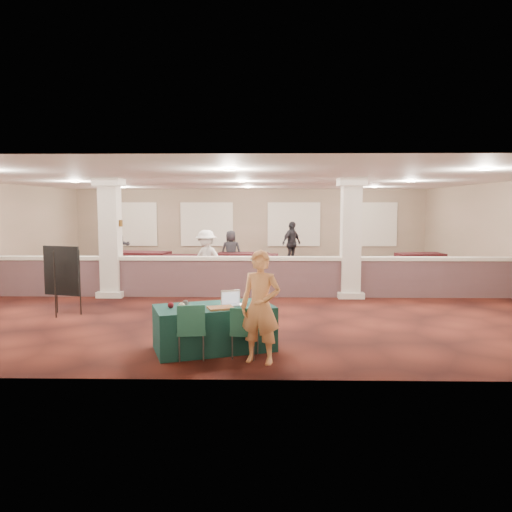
{
  "coord_description": "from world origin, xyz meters",
  "views": [
    {
      "loc": [
        0.72,
        -14.93,
        2.51
      ],
      "look_at": [
        0.46,
        -2.0,
        1.17
      ],
      "focal_mm": 35.0,
      "sensor_mm": 36.0,
      "label": 1
    }
  ],
  "objects_px": {
    "easel_board": "(62,272)",
    "far_table_back_center": "(243,263)",
    "far_table_front_right": "(323,274)",
    "far_table_back_left": "(143,262)",
    "far_table_back_right": "(420,262)",
    "far_table_front_left": "(175,265)",
    "near_table": "(214,328)",
    "far_table_front_center": "(254,264)",
    "attendee_b": "(206,259)",
    "conf_chair_side": "(191,327)",
    "attendee_d": "(231,251)",
    "woman": "(260,307)",
    "conf_chair_main": "(244,328)",
    "attendee_a": "(118,246)",
    "attendee_c": "(292,243)"
  },
  "relations": [
    {
      "from": "near_table",
      "to": "far_table_back_right",
      "type": "height_order",
      "value": "near_table"
    },
    {
      "from": "far_table_back_right",
      "to": "far_table_front_left",
      "type": "bearing_deg",
      "value": -173.58
    },
    {
      "from": "far_table_back_left",
      "to": "near_table",
      "type": "bearing_deg",
      "value": -69.44
    },
    {
      "from": "conf_chair_side",
      "to": "attendee_d",
      "type": "distance_m",
      "value": 10.6
    },
    {
      "from": "far_table_front_right",
      "to": "far_table_back_center",
      "type": "distance_m",
      "value": 3.7
    },
    {
      "from": "far_table_front_left",
      "to": "attendee_b",
      "type": "xyz_separation_m",
      "value": [
        1.47,
        -2.71,
        0.52
      ]
    },
    {
      "from": "far_table_front_center",
      "to": "attendee_b",
      "type": "relative_size",
      "value": 1.0
    },
    {
      "from": "near_table",
      "to": "far_table_front_right",
      "type": "distance_m",
      "value": 7.58
    },
    {
      "from": "far_table_front_right",
      "to": "far_table_back_right",
      "type": "bearing_deg",
      "value": 38.08
    },
    {
      "from": "woman",
      "to": "far_table_back_right",
      "type": "height_order",
      "value": "woman"
    },
    {
      "from": "conf_chair_side",
      "to": "far_table_front_right",
      "type": "relative_size",
      "value": 0.57
    },
    {
      "from": "attendee_b",
      "to": "attendee_d",
      "type": "bearing_deg",
      "value": 109.53
    },
    {
      "from": "far_table_back_right",
      "to": "far_table_back_center",
      "type": "bearing_deg",
      "value": -175.47
    },
    {
      "from": "conf_chair_main",
      "to": "woman",
      "type": "height_order",
      "value": "woman"
    },
    {
      "from": "far_table_front_center",
      "to": "attendee_b",
      "type": "height_order",
      "value": "attendee_b"
    },
    {
      "from": "woman",
      "to": "far_table_back_right",
      "type": "xyz_separation_m",
      "value": [
        5.86,
        10.93,
        -0.55
      ]
    },
    {
      "from": "near_table",
      "to": "far_table_back_right",
      "type": "relative_size",
      "value": 1.17
    },
    {
      "from": "conf_chair_main",
      "to": "easel_board",
      "type": "bearing_deg",
      "value": 153.38
    },
    {
      "from": "easel_board",
      "to": "far_table_back_center",
      "type": "relative_size",
      "value": 0.86
    },
    {
      "from": "far_table_front_right",
      "to": "attendee_d",
      "type": "distance_m",
      "value": 4.27
    },
    {
      "from": "far_table_front_right",
      "to": "far_table_back_center",
      "type": "bearing_deg",
      "value": 135.18
    },
    {
      "from": "easel_board",
      "to": "far_table_front_right",
      "type": "xyz_separation_m",
      "value": [
        6.38,
        4.5,
        -0.68
      ]
    },
    {
      "from": "near_table",
      "to": "conf_chair_side",
      "type": "relative_size",
      "value": 2.16
    },
    {
      "from": "far_table_back_left",
      "to": "far_table_front_right",
      "type": "bearing_deg",
      "value": -22.46
    },
    {
      "from": "woman",
      "to": "far_table_front_center",
      "type": "xyz_separation_m",
      "value": [
        -0.35,
        10.2,
        -0.54
      ]
    },
    {
      "from": "far_table_front_right",
      "to": "attendee_b",
      "type": "relative_size",
      "value": 0.93
    },
    {
      "from": "attendee_c",
      "to": "woman",
      "type": "bearing_deg",
      "value": -141.29
    },
    {
      "from": "attendee_c",
      "to": "far_table_front_left",
      "type": "bearing_deg",
      "value": 168.6
    },
    {
      "from": "attendee_b",
      "to": "attendee_c",
      "type": "distance_m",
      "value": 6.4
    },
    {
      "from": "far_table_front_left",
      "to": "attendee_d",
      "type": "distance_m",
      "value": 2.17
    },
    {
      "from": "far_table_front_left",
      "to": "near_table",
      "type": "bearing_deg",
      "value": -75.54
    },
    {
      "from": "far_table_back_center",
      "to": "far_table_back_right",
      "type": "bearing_deg",
      "value": 4.53
    },
    {
      "from": "conf_chair_side",
      "to": "easel_board",
      "type": "relative_size",
      "value": 0.58
    },
    {
      "from": "near_table",
      "to": "conf_chair_side",
      "type": "xyz_separation_m",
      "value": [
        -0.31,
        -0.59,
        0.16
      ]
    },
    {
      "from": "conf_chair_side",
      "to": "attendee_a",
      "type": "height_order",
      "value": "attendee_a"
    },
    {
      "from": "near_table",
      "to": "easel_board",
      "type": "distance_m",
      "value": 4.56
    },
    {
      "from": "woman",
      "to": "far_table_front_center",
      "type": "distance_m",
      "value": 10.22
    },
    {
      "from": "conf_chair_main",
      "to": "attendee_d",
      "type": "xyz_separation_m",
      "value": [
        -0.95,
        10.51,
        0.27
      ]
    },
    {
      "from": "easel_board",
      "to": "far_table_front_right",
      "type": "bearing_deg",
      "value": 52.13
    },
    {
      "from": "far_table_back_left",
      "to": "attendee_d",
      "type": "xyz_separation_m",
      "value": [
        3.23,
        0.31,
        0.39
      ]
    },
    {
      "from": "conf_chair_side",
      "to": "far_table_front_left",
      "type": "xyz_separation_m",
      "value": [
        -2.06,
        9.79,
        -0.19
      ]
    },
    {
      "from": "far_table_back_center",
      "to": "far_table_back_right",
      "type": "height_order",
      "value": "far_table_back_center"
    },
    {
      "from": "attendee_a",
      "to": "far_table_back_center",
      "type": "bearing_deg",
      "value": -29.51
    },
    {
      "from": "far_table_back_left",
      "to": "far_table_back_right",
      "type": "bearing_deg",
      "value": 2.92
    },
    {
      "from": "conf_chair_side",
      "to": "attendee_d",
      "type": "height_order",
      "value": "attendee_d"
    },
    {
      "from": "conf_chair_side",
      "to": "attendee_b",
      "type": "bearing_deg",
      "value": 84.7
    },
    {
      "from": "far_table_front_right",
      "to": "far_table_back_center",
      "type": "height_order",
      "value": "far_table_back_center"
    },
    {
      "from": "easel_board",
      "to": "far_table_back_left",
      "type": "height_order",
      "value": "easel_board"
    },
    {
      "from": "conf_chair_main",
      "to": "far_table_back_left",
      "type": "bearing_deg",
      "value": 121.68
    },
    {
      "from": "far_table_back_center",
      "to": "attendee_a",
      "type": "distance_m",
      "value": 4.92
    }
  ]
}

